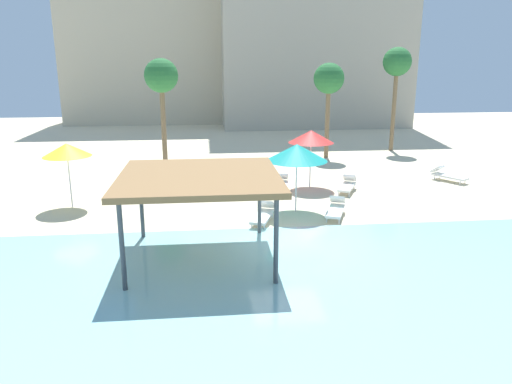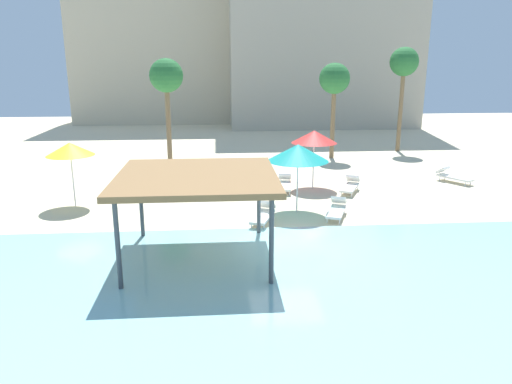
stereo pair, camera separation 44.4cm
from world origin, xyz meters
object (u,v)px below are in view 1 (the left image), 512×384
(lounge_chair_6, at_px, (263,214))
(beach_umbrella_red_4, at_px, (311,137))
(shade_pavilion, at_px, (199,179))
(palm_tree_2, at_px, (161,78))
(lounge_chair_1, at_px, (336,208))
(beach_umbrella_yellow_0, at_px, (67,150))
(palm_tree_1, at_px, (329,81))
(lounge_chair_2, at_px, (347,185))
(palm_tree_0, at_px, (397,65))
(lounge_chair_3, at_px, (282,184))
(lounge_chair_5, at_px, (447,175))
(beach_umbrella_teal_2, at_px, (297,153))

(lounge_chair_6, bearing_deg, beach_umbrella_red_4, 169.97)
(beach_umbrella_red_4, bearing_deg, shade_pavilion, -122.00)
(shade_pavilion, height_order, palm_tree_2, palm_tree_2)
(lounge_chair_1, bearing_deg, palm_tree_2, -121.70)
(shade_pavilion, relative_size, lounge_chair_1, 2.45)
(beach_umbrella_yellow_0, height_order, palm_tree_1, palm_tree_1)
(lounge_chair_2, bearing_deg, palm_tree_1, -160.78)
(beach_umbrella_yellow_0, relative_size, beach_umbrella_red_4, 0.98)
(beach_umbrella_red_4, xyz_separation_m, lounge_chair_6, (-2.93, -5.13, -2.19))
(palm_tree_0, xyz_separation_m, palm_tree_1, (-5.12, -2.04, -0.94))
(shade_pavilion, relative_size, palm_tree_1, 0.82)
(lounge_chair_2, xyz_separation_m, palm_tree_1, (1.01, 8.32, 4.53))
(lounge_chair_2, bearing_deg, palm_tree_2, -98.71)
(shade_pavilion, bearing_deg, lounge_chair_2, 47.12)
(palm_tree_0, height_order, palm_tree_1, palm_tree_0)
(shade_pavilion, relative_size, lounge_chair_3, 2.48)
(beach_umbrella_yellow_0, height_order, beach_umbrella_red_4, beach_umbrella_red_4)
(lounge_chair_1, bearing_deg, palm_tree_1, -170.75)
(lounge_chair_2, bearing_deg, palm_tree_0, 175.52)
(lounge_chair_3, xyz_separation_m, lounge_chair_6, (-1.46, -4.64, 0.00))
(lounge_chair_2, xyz_separation_m, lounge_chair_3, (-3.08, 0.56, 0.00))
(beach_umbrella_yellow_0, xyz_separation_m, lounge_chair_3, (9.39, 1.82, -2.15))
(beach_umbrella_red_4, distance_m, palm_tree_1, 8.08)
(beach_umbrella_red_4, bearing_deg, lounge_chair_1, -89.30)
(beach_umbrella_yellow_0, xyz_separation_m, lounge_chair_5, (18.23, 2.78, -2.15))
(palm_tree_0, bearing_deg, lounge_chair_6, -126.46)
(shade_pavilion, bearing_deg, palm_tree_1, 63.32)
(palm_tree_1, bearing_deg, palm_tree_2, -168.80)
(lounge_chair_2, bearing_deg, beach_umbrella_red_4, -96.77)
(shade_pavilion, bearing_deg, lounge_chair_6, 54.78)
(beach_umbrella_yellow_0, height_order, lounge_chair_6, beach_umbrella_yellow_0)
(beach_umbrella_red_4, distance_m, palm_tree_0, 12.55)
(shade_pavilion, distance_m, lounge_chair_1, 6.94)
(palm_tree_0, distance_m, palm_tree_2, 15.75)
(beach_umbrella_yellow_0, bearing_deg, lounge_chair_5, 8.66)
(lounge_chair_1, xyz_separation_m, lounge_chair_5, (7.31, 5.19, 0.00))
(palm_tree_1, bearing_deg, beach_umbrella_teal_2, -109.88)
(palm_tree_0, bearing_deg, palm_tree_1, -158.28)
(lounge_chair_3, relative_size, lounge_chair_5, 1.02)
(beach_umbrella_teal_2, distance_m, lounge_chair_3, 4.07)
(beach_umbrella_red_4, xyz_separation_m, lounge_chair_2, (1.61, -1.04, -2.19))
(lounge_chair_3, bearing_deg, lounge_chair_2, 87.56)
(lounge_chair_1, bearing_deg, shade_pavilion, -33.55)
(lounge_chair_6, xyz_separation_m, palm_tree_0, (10.67, 14.44, 5.47))
(beach_umbrella_yellow_0, distance_m, lounge_chair_1, 11.39)
(lounge_chair_3, distance_m, palm_tree_2, 9.59)
(lounge_chair_1, xyz_separation_m, lounge_chair_6, (-2.99, -0.41, 0.00))
(palm_tree_2, bearing_deg, palm_tree_0, 14.87)
(shade_pavilion, height_order, lounge_chair_6, shade_pavilion)
(lounge_chair_5, bearing_deg, palm_tree_1, -177.16)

